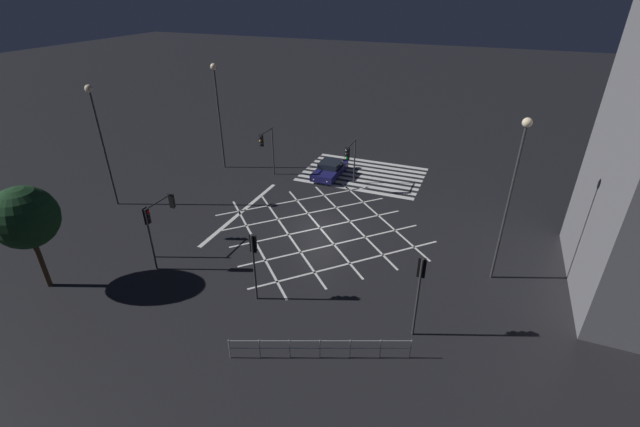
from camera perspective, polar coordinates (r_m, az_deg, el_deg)
name	(u,v)px	position (r m, az deg, el deg)	size (l,w,h in m)	color
ground_plane	(320,228)	(28.90, 0.00, -1.93)	(200.00, 200.00, 0.00)	black
road_markings	(347,189)	(34.46, 3.62, 3.31)	(15.24, 20.88, 0.01)	silver
traffic_light_se_cross	(266,144)	(35.35, -7.17, 9.19)	(0.36, 2.16, 4.22)	#2D2D30
traffic_light_ne_main	(149,226)	(25.18, -21.86, -1.60)	(0.39, 0.36, 4.02)	#2D2D30
traffic_light_median_north	(254,254)	(21.53, -8.79, -5.33)	(0.36, 0.39, 3.87)	#2D2D30
traffic_light_ne_cross	(163,211)	(27.47, -20.21, 0.30)	(0.36, 2.55, 3.35)	#2D2D30
traffic_light_median_south	(350,156)	(33.49, 4.07, 7.72)	(0.36, 2.26, 3.82)	#2D2D30
traffic_light_nw_cross	(420,281)	(19.52, 13.18, -8.80)	(0.36, 0.39, 4.28)	#2D2D30
street_lamp_east	(98,124)	(33.34, -27.53, 10.59)	(0.52, 0.52, 8.75)	#2D2D30
street_lamp_west	(514,179)	(23.32, 24.46, 4.27)	(0.47, 0.47, 9.13)	#2D2D30
street_lamp_far	(217,96)	(37.64, -13.59, 14.99)	(0.53, 0.53, 8.93)	#2D2D30
street_tree_near	(25,218)	(26.01, -34.69, -0.46)	(3.22, 3.22, 5.88)	#38281C
waiting_car	(330,169)	(36.59, 1.32, 5.92)	(1.90, 4.33, 1.25)	#191951
pedestrian_railing	(320,347)	(19.47, 0.00, -17.34)	(7.39, 3.01, 1.05)	#9EA0A5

